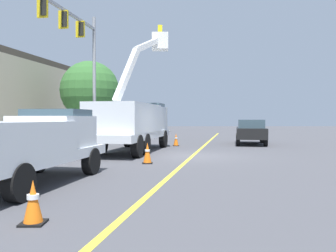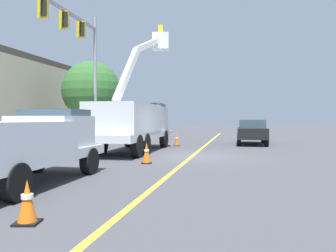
# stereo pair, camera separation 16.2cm
# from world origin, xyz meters

# --- Properties ---
(ground) EXTENTS (120.00, 120.00, 0.00)m
(ground) POSITION_xyz_m (0.00, 0.00, 0.00)
(ground) COLOR #47474C
(sidewalk_far_side) EXTENTS (59.45, 15.94, 0.12)m
(sidewalk_far_side) POSITION_xyz_m (1.74, 8.24, 0.06)
(sidewalk_far_side) COLOR #9E9E99
(sidewalk_far_side) RESTS_ON ground
(lane_centre_stripe) EXTENTS (48.95, 10.51, 0.01)m
(lane_centre_stripe) POSITION_xyz_m (0.00, 0.00, 0.00)
(lane_centre_stripe) COLOR yellow
(lane_centre_stripe) RESTS_ON ground
(utility_bucket_truck) EXTENTS (8.54, 4.14, 6.98)m
(utility_bucket_truck) POSITION_xyz_m (2.49, 2.99, 1.61)
(utility_bucket_truck) COLOR silver
(utility_bucket_truck) RESTS_ON ground
(service_pickup_truck) EXTENTS (5.91, 3.21, 2.06)m
(service_pickup_truck) POSITION_xyz_m (-6.77, 4.97, 1.12)
(service_pickup_truck) COLOR silver
(service_pickup_truck) RESTS_ON ground
(passing_minivan) EXTENTS (5.09, 2.85, 1.69)m
(passing_minivan) POSITION_xyz_m (7.38, -4.65, 0.97)
(passing_minivan) COLOR black
(passing_minivan) RESTS_ON ground
(traffic_cone_leading) EXTENTS (0.40, 0.40, 0.75)m
(traffic_cone_leading) POSITION_xyz_m (-10.24, 3.56, 0.37)
(traffic_cone_leading) COLOR black
(traffic_cone_leading) RESTS_ON ground
(traffic_cone_mid_front) EXTENTS (0.40, 0.40, 0.83)m
(traffic_cone_mid_front) POSITION_xyz_m (-2.56, 1.99, 0.41)
(traffic_cone_mid_front) COLOR black
(traffic_cone_mid_front) RESTS_ON ground
(traffic_cone_mid_rear) EXTENTS (0.40, 0.40, 0.83)m
(traffic_cone_mid_rear) POSITION_xyz_m (5.96, 0.54, 0.41)
(traffic_cone_mid_rear) COLOR black
(traffic_cone_mid_rear) RESTS_ON ground
(traffic_signal_mast) EXTENTS (7.33, 1.71, 8.63)m
(traffic_signal_mast) POSITION_xyz_m (5.08, 6.50, 6.11)
(traffic_signal_mast) COLOR gray
(traffic_signal_mast) RESTS_ON ground
(street_tree_right) EXTENTS (4.73, 4.73, 6.40)m
(street_tree_right) POSITION_xyz_m (11.79, 7.29, 4.03)
(street_tree_right) COLOR brown
(street_tree_right) RESTS_ON ground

